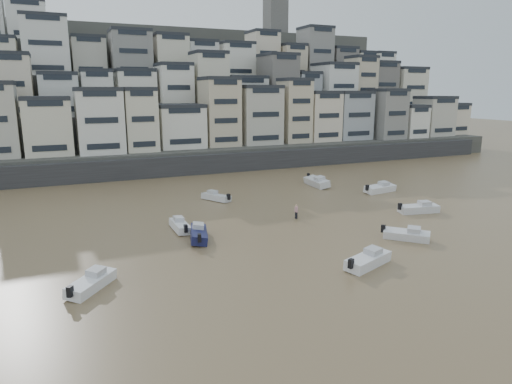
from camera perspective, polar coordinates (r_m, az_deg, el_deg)
name	(u,v)px	position (r m, az deg, el deg)	size (l,w,h in m)	color
harbor_wall	(185,165)	(84.03, -8.89, 3.35)	(140.00, 3.00, 3.50)	#38383A
hillside	(161,98)	(122.85, -11.83, 11.40)	(141.04, 66.00, 50.00)	#4C4C47
boat_i	(317,181)	(73.68, 7.60, 1.39)	(6.33, 2.07, 1.73)	silver
boat_d	(419,207)	(60.77, 19.69, -1.75)	(5.55, 1.82, 1.51)	silver
boat_b	(407,233)	(49.47, 18.31, -4.94)	(4.98, 1.63, 1.36)	silver
boat_h	(216,196)	(63.87, -5.02, -0.45)	(4.95, 1.62, 1.35)	silver
boat_f	(180,224)	(50.83, -9.46, -4.00)	(4.98, 1.63, 1.36)	white
boat_g	(380,187)	(71.07, 15.25, 0.58)	(5.79, 1.90, 1.58)	white
boat_a	(368,258)	(41.36, 13.84, -7.98)	(5.63, 1.84, 1.54)	silver
boat_j	(91,281)	(37.98, -19.93, -10.37)	(5.24, 1.71, 1.43)	white
boat_c	(199,232)	(47.45, -7.18, -5.04)	(5.48, 1.80, 1.50)	#161945
person_pink	(296,212)	(54.73, 5.06, -2.46)	(0.44, 0.44, 1.74)	#BC848C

